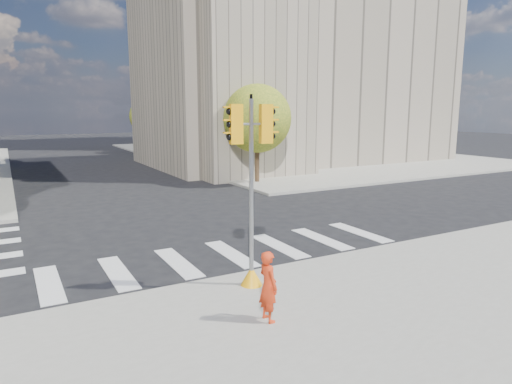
# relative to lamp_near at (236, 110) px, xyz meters

# --- Properties ---
(ground) EXTENTS (160.00, 160.00, 0.00)m
(ground) POSITION_rel_lamp_near_xyz_m (-8.00, -14.00, -4.58)
(ground) COLOR black
(ground) RESTS_ON ground
(sidewalk_far_right) EXTENTS (28.00, 40.00, 0.15)m
(sidewalk_far_right) POSITION_rel_lamp_near_xyz_m (12.00, 12.00, -4.50)
(sidewalk_far_right) COLOR gray
(sidewalk_far_right) RESTS_ON ground
(civic_building) EXTENTS (26.00, 16.00, 19.39)m
(civic_building) POSITION_rel_lamp_near_xyz_m (7.59, 5.12, 2.68)
(civic_building) COLOR gray
(civic_building) RESTS_ON ground
(office_tower) EXTENTS (20.00, 18.00, 30.00)m
(office_tower) POSITION_rel_lamp_near_xyz_m (14.00, 28.00, 10.42)
(office_tower) COLOR #9EA0A3
(office_tower) RESTS_ON ground
(tree_re_near) EXTENTS (4.20, 4.20, 6.16)m
(tree_re_near) POSITION_rel_lamp_near_xyz_m (-0.50, -4.00, -0.53)
(tree_re_near) COLOR #382616
(tree_re_near) RESTS_ON ground
(tree_re_mid) EXTENTS (4.60, 4.60, 6.66)m
(tree_re_mid) POSITION_rel_lamp_near_xyz_m (-0.50, 8.00, -0.23)
(tree_re_mid) COLOR #382616
(tree_re_mid) RESTS_ON ground
(tree_re_far) EXTENTS (4.00, 4.00, 5.88)m
(tree_re_far) POSITION_rel_lamp_near_xyz_m (-0.50, 20.00, -0.71)
(tree_re_far) COLOR #382616
(tree_re_far) RESTS_ON ground
(lamp_near) EXTENTS (0.35, 0.18, 8.11)m
(lamp_near) POSITION_rel_lamp_near_xyz_m (0.00, 0.00, 0.00)
(lamp_near) COLOR black
(lamp_near) RESTS_ON sidewalk_far_right
(lamp_far) EXTENTS (0.35, 0.18, 8.11)m
(lamp_far) POSITION_rel_lamp_near_xyz_m (0.00, 14.00, 0.00)
(lamp_far) COLOR black
(lamp_far) RESTS_ON sidewalk_far_right
(traffic_signal) EXTENTS (1.08, 0.56, 4.81)m
(traffic_signal) POSITION_rel_lamp_near_xyz_m (-8.95, -18.97, -2.38)
(traffic_signal) COLOR #F6A40C
(traffic_signal) RESTS_ON sidewalk_near
(photographer) EXTENTS (0.38, 0.57, 1.54)m
(photographer) POSITION_rel_lamp_near_xyz_m (-9.59, -20.90, -3.66)
(photographer) COLOR red
(photographer) RESTS_ON sidewalk_near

